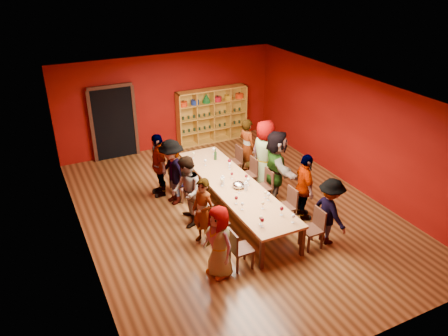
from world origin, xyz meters
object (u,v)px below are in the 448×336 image
(person_left_4, at_px, (159,165))
(person_right_2, at_px, (276,166))
(chair_person_right_2, at_px, (265,185))
(chair_person_right_4, at_px, (235,160))
(chair_person_left_2, at_px, (199,202))
(chair_person_right_1, at_px, (288,204))
(chair_person_left_4, at_px, (175,174))
(wine_bottle, at_px, (215,156))
(person_right_0, at_px, (330,211))
(chair_person_left_0, at_px, (238,247))
(spittoon_bowl, at_px, (239,185))
(person_left_3, at_px, (172,172))
(chair_person_left_3, at_px, (183,183))
(person_left_1, at_px, (203,212))
(chair_person_left_1, at_px, (215,220))
(tasting_table, at_px, (234,186))
(shelving_unit, at_px, (212,113))
(person_left_2, at_px, (186,192))
(chair_person_right_0, at_px, (315,226))
(person_right_3, at_px, (265,154))
(person_right_1, at_px, (305,187))
(person_left_0, at_px, (219,242))
(chair_person_right_3, at_px, (250,172))

(person_left_4, bearing_deg, person_right_2, 60.55)
(chair_person_right_2, relative_size, chair_person_right_4, 1.00)
(chair_person_left_2, height_order, chair_person_right_1, same)
(chair_person_left_4, relative_size, wine_bottle, 2.90)
(person_right_0, bearing_deg, wine_bottle, 17.86)
(chair_person_left_0, height_order, spittoon_bowl, spittoon_bowl)
(person_left_3, height_order, person_right_0, person_left_3)
(chair_person_right_1, height_order, chair_person_right_2, same)
(chair_person_left_3, bearing_deg, person_left_1, -98.08)
(chair_person_left_1, xyz_separation_m, chair_person_right_2, (1.82, 0.90, 0.00))
(tasting_table, relative_size, chair_person_left_0, 5.06)
(shelving_unit, distance_m, chair_person_left_2, 4.92)
(chair_person_left_0, height_order, wine_bottle, wine_bottle)
(tasting_table, distance_m, chair_person_right_4, 1.91)
(chair_person_left_1, height_order, person_left_1, person_left_1)
(person_left_2, xyz_separation_m, chair_person_right_1, (2.13, -0.98, -0.36))
(chair_person_right_1, bearing_deg, person_left_1, 176.29)
(chair_person_right_0, distance_m, person_right_3, 2.89)
(tasting_table, relative_size, person_left_1, 2.89)
(chair_person_left_3, distance_m, person_right_0, 3.77)
(chair_person_left_3, bearing_deg, chair_person_left_0, -90.00)
(chair_person_left_4, height_order, person_right_1, person_right_1)
(chair_person_left_0, xyz_separation_m, person_left_2, (-0.31, 1.93, 0.36))
(person_left_0, distance_m, chair_person_right_2, 3.00)
(person_right_0, height_order, wine_bottle, person_right_0)
(person_left_2, bearing_deg, person_right_0, 67.10)
(chair_person_right_2, relative_size, spittoon_bowl, 2.93)
(chair_person_right_4, bearing_deg, person_left_3, -163.80)
(person_right_1, bearing_deg, chair_person_left_2, 82.43)
(chair_person_right_4, bearing_deg, wine_bottle, -162.96)
(chair_person_left_1, xyz_separation_m, spittoon_bowl, (0.94, 0.66, 0.33))
(tasting_table, xyz_separation_m, person_right_1, (1.34, -0.98, 0.13))
(chair_person_right_3, xyz_separation_m, spittoon_bowl, (-0.88, -1.01, 0.33))
(chair_person_left_0, relative_size, spittoon_bowl, 2.93)
(shelving_unit, bearing_deg, chair_person_right_0, -94.40)
(chair_person_left_3, relative_size, chair_person_right_0, 1.00)
(chair_person_left_2, distance_m, person_left_2, 0.47)
(person_right_0, bearing_deg, chair_person_left_1, 62.55)
(chair_person_left_0, xyz_separation_m, chair_person_right_1, (1.82, 0.95, 0.00))
(person_left_0, bearing_deg, person_right_2, 115.30)
(person_right_3, bearing_deg, person_right_0, 163.80)
(tasting_table, height_order, person_right_3, person_right_3)
(chair_person_left_0, xyz_separation_m, chair_person_left_2, (0.00, 1.93, 0.00))
(shelving_unit, xyz_separation_m, person_right_2, (-0.19, -4.26, -0.04))
(chair_person_right_0, bearing_deg, spittoon_bowl, 115.94)
(chair_person_right_1, height_order, wine_bottle, wine_bottle)
(tasting_table, xyz_separation_m, person_left_4, (-1.34, 1.62, 0.15))
(person_right_0, xyz_separation_m, chair_person_right_2, (-0.36, 2.06, -0.27))
(chair_person_left_3, distance_m, spittoon_bowl, 1.60)
(chair_person_left_4, bearing_deg, person_right_1, -49.17)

